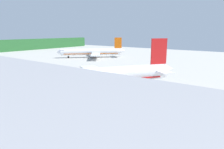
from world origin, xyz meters
TOP-DOWN VIEW (x-y plane):
  - ground at (0.00, 48.00)m, footprint 240.00×320.00m
  - airliner_foreground at (1.08, 22.68)m, footprint 36.03×30.74m
  - airliner_mid_apron at (45.23, 65.22)m, footprint 28.72×28.45m
  - service_truck_fuel at (-15.74, 25.73)m, footprint 2.59×5.78m
  - service_truck_baggage at (-1.18, 2.05)m, footprint 2.73×5.65m
  - cargo_container_near at (-6.66, 19.58)m, footprint 1.74×1.74m
  - cargo_container_mid at (-8.88, 26.82)m, footprint 2.52×2.52m
  - crew_marshaller at (-7.28, 14.41)m, footprint 0.47×0.50m
  - crew_loader_left at (5.91, 8.82)m, footprint 0.57×0.41m
  - crew_loader_right at (-3.89, 12.06)m, footprint 0.62×0.30m
  - crew_supervisor at (-2.10, 14.09)m, footprint 0.30×0.62m
  - apron_guide_line at (4.12, 18.01)m, footprint 0.30×60.00m

SIDE VIEW (x-z plane):
  - ground at x=0.00m, z-range -0.20..0.00m
  - apron_guide_line at x=4.12m, z-range 0.00..0.01m
  - cargo_container_near at x=-6.66m, z-range -0.05..1.82m
  - crew_loader_right at x=-3.89m, z-range 0.14..1.77m
  - cargo_container_mid at x=-8.88m, z-range -0.06..2.00m
  - crew_supervisor at x=-2.10m, z-range 0.15..1.84m
  - crew_marshaller at x=-7.28m, z-range 0.16..1.94m
  - crew_loader_left at x=5.91m, z-range 0.17..1.96m
  - service_truck_baggage at x=-1.18m, z-range 0.19..2.59m
  - service_truck_fuel at x=-15.74m, z-range 0.18..2.78m
  - airliner_mid_apron at x=45.23m, z-range -2.27..8.30m
  - airliner_foreground at x=1.08m, z-range -2.56..9.34m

